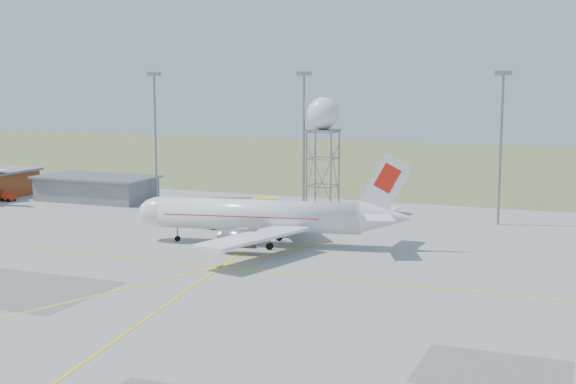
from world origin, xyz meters
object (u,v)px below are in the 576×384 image
at_px(airliner_main, 264,216).
at_px(baggage_tug, 8,197).
at_px(fire_truck, 242,213).
at_px(radar_tower, 323,148).

bearing_deg(airliner_main, baggage_tug, -27.32).
bearing_deg(fire_truck, radar_tower, 42.91).
bearing_deg(airliner_main, fire_truck, -62.68).
relative_size(airliner_main, radar_tower, 1.94).
xyz_separation_m(radar_tower, fire_truck, (-6.00, -14.86, -7.57)).
bearing_deg(radar_tower, airliner_main, -87.12).
height_order(fire_truck, baggage_tug, fire_truck).
xyz_separation_m(airliner_main, baggage_tug, (-51.75, 15.82, -2.83)).
bearing_deg(fire_truck, airliner_main, -77.47).
bearing_deg(radar_tower, fire_truck, -111.97).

